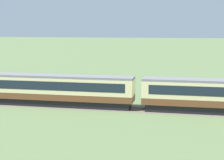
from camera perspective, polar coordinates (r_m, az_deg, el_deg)
The scene contains 2 objects.
passenger_train at distance 44.65m, azimuth -9.76°, elevation -1.41°, with size 111.59×2.85×3.97m.
railway_track at distance 43.73m, azimuth -4.34°, elevation -4.46°, with size 161.35×3.60×0.04m.
Camera 1 is at (-6.53, -40.61, 9.95)m, focal length 55.00 mm.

